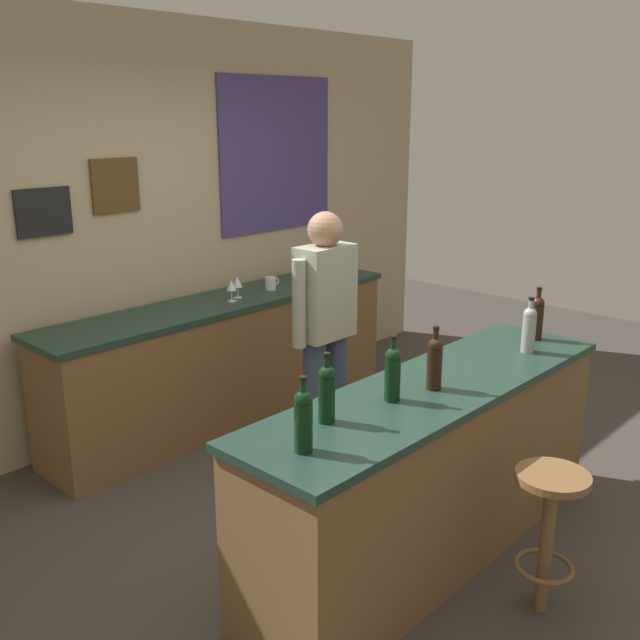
% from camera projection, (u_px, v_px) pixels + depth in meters
% --- Properties ---
extents(ground_plane, '(10.00, 10.00, 0.00)m').
position_uv_depth(ground_plane, '(367.00, 522.00, 3.95)').
color(ground_plane, '#423D38').
extents(back_wall, '(6.00, 0.09, 2.80)m').
position_uv_depth(back_wall, '(144.00, 227.00, 4.90)').
color(back_wall, tan).
rests_on(back_wall, ground_plane).
extents(bar_counter, '(2.29, 0.60, 0.92)m').
position_uv_depth(bar_counter, '(431.00, 471.00, 3.55)').
color(bar_counter, brown).
rests_on(bar_counter, ground_plane).
extents(side_counter, '(2.83, 0.56, 0.90)m').
position_uv_depth(side_counter, '(228.00, 359.00, 5.18)').
color(side_counter, brown).
rests_on(side_counter, ground_plane).
extents(bartender, '(0.52, 0.21, 1.62)m').
position_uv_depth(bartender, '(325.00, 325.00, 4.32)').
color(bartender, '#384766').
rests_on(bartender, ground_plane).
extents(bar_stool, '(0.32, 0.32, 0.68)m').
position_uv_depth(bar_stool, '(549.00, 519.00, 3.14)').
color(bar_stool, brown).
rests_on(bar_stool, ground_plane).
extents(wine_bottle_a, '(0.07, 0.07, 0.31)m').
position_uv_depth(wine_bottle_a, '(303.00, 418.00, 2.71)').
color(wine_bottle_a, black).
rests_on(wine_bottle_a, bar_counter).
extents(wine_bottle_b, '(0.07, 0.07, 0.31)m').
position_uv_depth(wine_bottle_b, '(327.00, 392.00, 2.97)').
color(wine_bottle_b, black).
rests_on(wine_bottle_b, bar_counter).
extents(wine_bottle_c, '(0.07, 0.07, 0.31)m').
position_uv_depth(wine_bottle_c, '(393.00, 372.00, 3.20)').
color(wine_bottle_c, black).
rests_on(wine_bottle_c, bar_counter).
extents(wine_bottle_d, '(0.07, 0.07, 0.31)m').
position_uv_depth(wine_bottle_d, '(435.00, 361.00, 3.33)').
color(wine_bottle_d, black).
rests_on(wine_bottle_d, bar_counter).
extents(wine_bottle_e, '(0.07, 0.07, 0.31)m').
position_uv_depth(wine_bottle_e, '(529.00, 328.00, 3.85)').
color(wine_bottle_e, '#999E99').
rests_on(wine_bottle_e, bar_counter).
extents(wine_bottle_f, '(0.07, 0.07, 0.31)m').
position_uv_depth(wine_bottle_f, '(537.00, 316.00, 4.07)').
color(wine_bottle_f, black).
rests_on(wine_bottle_f, bar_counter).
extents(wine_glass_a, '(0.07, 0.07, 0.16)m').
position_uv_depth(wine_glass_a, '(231.00, 286.00, 4.97)').
color(wine_glass_a, silver).
rests_on(wine_glass_a, side_counter).
extents(wine_glass_b, '(0.07, 0.07, 0.16)m').
position_uv_depth(wine_glass_b, '(237.00, 283.00, 5.06)').
color(wine_glass_b, silver).
rests_on(wine_glass_b, side_counter).
extents(wine_glass_c, '(0.07, 0.07, 0.16)m').
position_uv_depth(wine_glass_c, '(298.00, 266.00, 5.60)').
color(wine_glass_c, silver).
rests_on(wine_glass_c, side_counter).
extents(coffee_mug, '(0.13, 0.08, 0.09)m').
position_uv_depth(coffee_mug, '(271.00, 283.00, 5.32)').
color(coffee_mug, silver).
rests_on(coffee_mug, side_counter).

